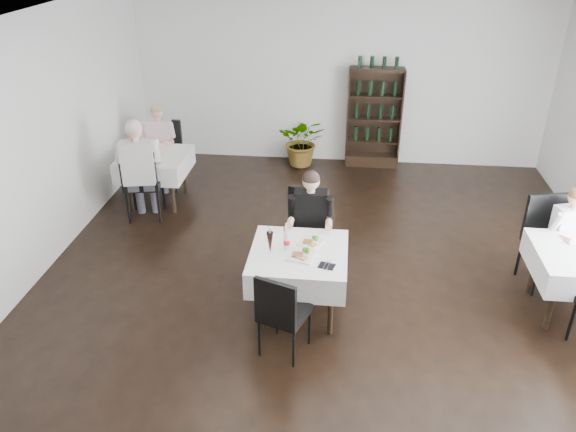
# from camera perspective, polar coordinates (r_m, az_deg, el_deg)

# --- Properties ---
(room_shell) EXTENTS (9.00, 9.00, 9.00)m
(room_shell) POSITION_cam_1_polar(r_m,az_deg,el_deg) (5.59, 4.24, 2.61)
(room_shell) COLOR black
(room_shell) RESTS_ON ground
(wine_shelf) EXTENTS (0.90, 0.28, 1.75)m
(wine_shelf) POSITION_cam_1_polar(r_m,az_deg,el_deg) (9.86, 8.72, 9.71)
(wine_shelf) COLOR black
(wine_shelf) RESTS_ON ground
(main_table) EXTENTS (1.03, 1.03, 0.77)m
(main_table) POSITION_cam_1_polar(r_m,az_deg,el_deg) (6.03, 1.09, -4.81)
(main_table) COLOR black
(main_table) RESTS_ON ground
(left_table) EXTENTS (0.98, 0.98, 0.77)m
(left_table) POSITION_cam_1_polar(r_m,az_deg,el_deg) (8.70, -13.36, 5.16)
(left_table) COLOR black
(left_table) RESTS_ON ground
(potted_tree) EXTENTS (0.81, 0.71, 0.88)m
(potted_tree) POSITION_cam_1_polar(r_m,az_deg,el_deg) (9.90, 1.51, 7.62)
(potted_tree) COLOR #21581E
(potted_tree) RESTS_ON ground
(main_chair_far) EXTENTS (0.59, 0.59, 1.06)m
(main_chair_far) POSITION_cam_1_polar(r_m,az_deg,el_deg) (6.75, 1.64, -1.11)
(main_chair_far) COLOR black
(main_chair_far) RESTS_ON ground
(main_chair_near) EXTENTS (0.55, 0.56, 0.95)m
(main_chair_near) POSITION_cam_1_polar(r_m,az_deg,el_deg) (5.49, -0.71, -9.60)
(main_chair_near) COLOR black
(main_chair_near) RESTS_ON ground
(left_chair_far) EXTENTS (0.49, 0.49, 1.07)m
(left_chair_far) POSITION_cam_1_polar(r_m,az_deg,el_deg) (9.27, -12.32, 6.62)
(left_chair_far) COLOR black
(left_chair_far) RESTS_ON ground
(left_chair_near) EXTENTS (0.57, 0.57, 1.09)m
(left_chair_near) POSITION_cam_1_polar(r_m,az_deg,el_deg) (8.20, -14.64, 3.57)
(left_chair_near) COLOR black
(left_chair_near) RESTS_ON ground
(right_chair_far) EXTENTS (0.59, 0.59, 1.09)m
(right_chair_far) POSITION_cam_1_polar(r_m,az_deg,el_deg) (7.21, 24.87, -1.77)
(right_chair_far) COLOR black
(right_chair_far) RESTS_ON ground
(diner_main) EXTENTS (0.52, 0.52, 1.38)m
(diner_main) POSITION_cam_1_polar(r_m,az_deg,el_deg) (6.53, 2.25, -0.28)
(diner_main) COLOR #3D3D45
(diner_main) RESTS_ON ground
(diner_left_far) EXTENTS (0.52, 0.52, 1.36)m
(diner_left_far) POSITION_cam_1_polar(r_m,az_deg,el_deg) (9.18, -12.99, 7.52)
(diner_left_far) COLOR #3D3D45
(diner_left_far) RESTS_ON ground
(diner_left_near) EXTENTS (0.64, 0.67, 1.56)m
(diner_left_near) POSITION_cam_1_polar(r_m,az_deg,el_deg) (8.01, -14.88, 5.17)
(diner_left_near) COLOR #3D3D45
(diner_left_near) RESTS_ON ground
(diner_right_far) EXTENTS (0.53, 0.57, 1.27)m
(diner_right_far) POSITION_cam_1_polar(r_m,az_deg,el_deg) (7.14, 26.83, -1.51)
(diner_right_far) COLOR #3D3D45
(diner_right_far) RESTS_ON ground
(plate_far) EXTENTS (0.32, 0.32, 0.08)m
(plate_far) POSITION_cam_1_polar(r_m,az_deg,el_deg) (6.09, 2.36, -2.66)
(plate_far) COLOR white
(plate_far) RESTS_ON main_table
(plate_near) EXTENTS (0.33, 0.33, 0.09)m
(plate_near) POSITION_cam_1_polar(r_m,az_deg,el_deg) (5.86, 1.37, -3.98)
(plate_near) COLOR white
(plate_near) RESTS_ON main_table
(pilsner_dark) EXTENTS (0.07, 0.07, 0.32)m
(pilsner_dark) POSITION_cam_1_polar(r_m,az_deg,el_deg) (5.85, -1.84, -2.74)
(pilsner_dark) COLOR black
(pilsner_dark) RESTS_ON main_table
(pilsner_lager) EXTENTS (0.06, 0.06, 0.26)m
(pilsner_lager) POSITION_cam_1_polar(r_m,az_deg,el_deg) (6.03, -0.22, -2.01)
(pilsner_lager) COLOR gold
(pilsner_lager) RESTS_ON main_table
(coke_bottle) EXTENTS (0.07, 0.07, 0.27)m
(coke_bottle) POSITION_cam_1_polar(r_m,az_deg,el_deg) (5.93, -0.13, -2.53)
(coke_bottle) COLOR silver
(coke_bottle) RESTS_ON main_table
(napkin_cutlery) EXTENTS (0.19, 0.18, 0.02)m
(napkin_cutlery) POSITION_cam_1_polar(r_m,az_deg,el_deg) (5.72, 3.95, -5.06)
(napkin_cutlery) COLOR black
(napkin_cutlery) RESTS_ON main_table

